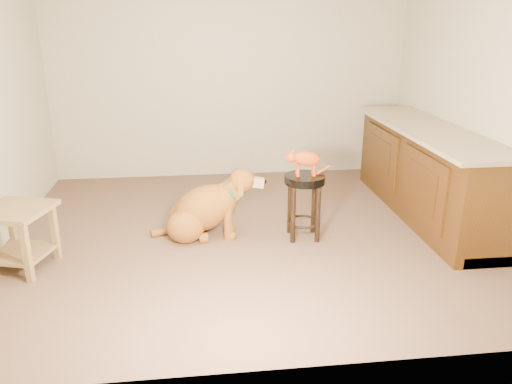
{
  "coord_description": "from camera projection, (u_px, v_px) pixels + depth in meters",
  "views": [
    {
      "loc": [
        -0.42,
        -4.43,
        1.99
      ],
      "look_at": [
        0.09,
        -0.06,
        0.45
      ],
      "focal_mm": 35.0,
      "sensor_mm": 36.0,
      "label": 1
    }
  ],
  "objects": [
    {
      "name": "golden_retriever",
      "position": [
        205.0,
        210.0,
        4.74
      ],
      "size": [
        1.12,
        0.56,
        0.71
      ],
      "rotation": [
        0.0,
        0.0,
        -0.04
      ],
      "color": "brown",
      "rests_on": "ground"
    },
    {
      "name": "padded_stool",
      "position": [
        304.0,
        194.0,
        4.65
      ],
      "size": [
        0.38,
        0.38,
        0.62
      ],
      "rotation": [
        0.0,
        0.0,
        -0.06
      ],
      "color": "black",
      "rests_on": "ground"
    },
    {
      "name": "room_shell",
      "position": [
        244.0,
        56.0,
        4.31
      ],
      "size": [
        4.54,
        4.04,
        2.62
      ],
      "color": "#ABA38A",
      "rests_on": "ground"
    },
    {
      "name": "side_table",
      "position": [
        17.0,
        229.0,
        4.08
      ],
      "size": [
        0.65,
        0.65,
        0.54
      ],
      "rotation": [
        0.0,
        0.0,
        -0.29
      ],
      "color": "brown",
      "rests_on": "ground"
    },
    {
      "name": "wood_stool",
      "position": [
        380.0,
        155.0,
        6.31
      ],
      "size": [
        0.4,
        0.4,
        0.67
      ],
      "rotation": [
        0.0,
        0.0,
        -0.12
      ],
      "color": "brown",
      "rests_on": "ground"
    },
    {
      "name": "cabinet_run",
      "position": [
        428.0,
        175.0,
        5.21
      ],
      "size": [
        0.7,
        2.56,
        0.94
      ],
      "color": "#3F250B",
      "rests_on": "ground"
    },
    {
      "name": "floor",
      "position": [
        246.0,
        234.0,
        4.86
      ],
      "size": [
        4.5,
        4.0,
        0.01
      ],
      "primitive_type": "cube",
      "color": "brown",
      "rests_on": "ground"
    },
    {
      "name": "tabby_kitten",
      "position": [
        304.0,
        160.0,
        4.54
      ],
      "size": [
        0.45,
        0.15,
        0.28
      ],
      "rotation": [
        0.0,
        0.0,
        -0.06
      ],
      "color": "#9F380F",
      "rests_on": "padded_stool"
    }
  ]
}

